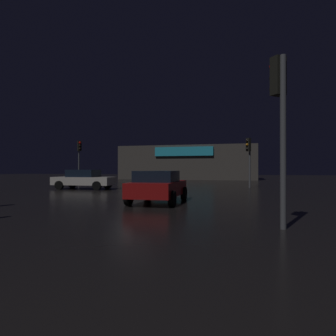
{
  "coord_description": "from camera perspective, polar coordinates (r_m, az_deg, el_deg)",
  "views": [
    {
      "loc": [
        6.36,
        -16.1,
        1.5
      ],
      "look_at": [
        1.01,
        4.28,
        1.56
      ],
      "focal_mm": 31.6,
      "sensor_mm": 36.0,
      "label": 1
    }
  ],
  "objects": [
    {
      "name": "ground_plane",
      "position": [
        17.37,
        -6.86,
        -5.12
      ],
      "size": [
        120.0,
        120.0,
        0.0
      ],
      "primitive_type": "plane",
      "color": "black"
    },
    {
      "name": "car_far",
      "position": [
        22.72,
        -15.92,
        -2.07
      ],
      "size": [
        4.51,
        2.15,
        1.44
      ],
      "color": "silver",
      "rests_on": "ground"
    },
    {
      "name": "traffic_signal_main",
      "position": [
        24.21,
        15.32,
        2.84
      ],
      "size": [
        0.41,
        0.43,
        3.93
      ],
      "color": "#595B60",
      "rests_on": "ground"
    },
    {
      "name": "traffic_signal_cross_left",
      "position": [
        8.1,
        20.77,
        10.88
      ],
      "size": [
        0.41,
        0.43,
        4.34
      ],
      "color": "#595B60",
      "rests_on": "ground"
    },
    {
      "name": "traffic_signal_cross_right",
      "position": [
        27.53,
        -16.74,
        2.91
      ],
      "size": [
        0.42,
        0.42,
        4.0
      ],
      "color": "#595B60",
      "rests_on": "ground"
    },
    {
      "name": "car_near",
      "position": [
        13.12,
        -1.92,
        -3.49
      ],
      "size": [
        2.14,
        4.0,
        1.41
      ],
      "color": "#A51414",
      "rests_on": "ground"
    },
    {
      "name": "store_building",
      "position": [
        44.49,
        4.17,
        0.99
      ],
      "size": [
        19.43,
        8.89,
        4.8
      ],
      "color": "#4C4742",
      "rests_on": "ground"
    }
  ]
}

